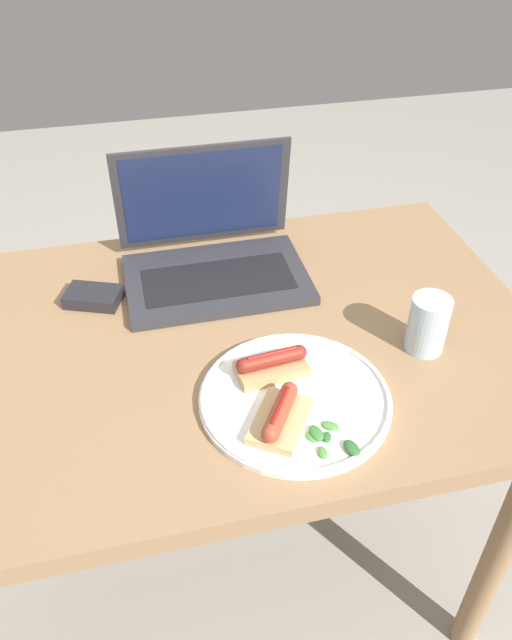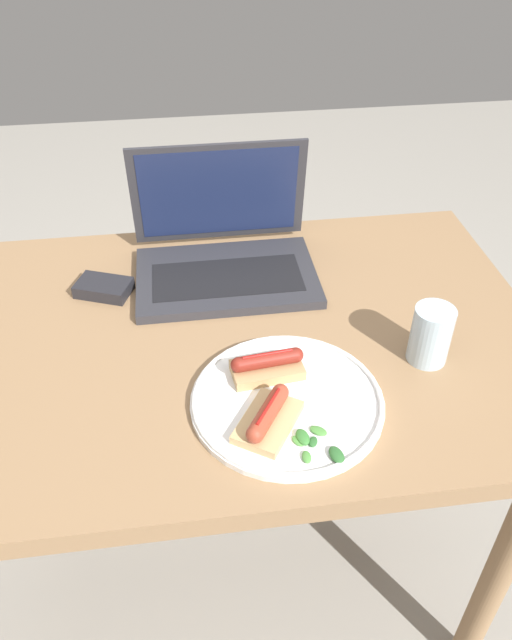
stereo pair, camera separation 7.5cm
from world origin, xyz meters
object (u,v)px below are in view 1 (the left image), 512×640
(plate, at_px, (295,398))
(external_drive, at_px, (93,297))
(laptop, at_px, (213,254))
(drinking_glass, at_px, (428,324))

(plate, relative_size, external_drive, 2.57)
(laptop, distance_m, drinking_glass, 0.42)
(laptop, bearing_deg, external_drive, -169.54)
(laptop, xyz_separation_m, drinking_glass, (0.30, -0.30, 0.01))
(drinking_glass, bearing_deg, external_drive, 154.40)
(drinking_glass, height_order, external_drive, drinking_glass)
(plate, bearing_deg, external_drive, 131.48)
(plate, distance_m, external_drive, 0.43)
(plate, bearing_deg, laptop, 98.95)
(drinking_glass, relative_size, external_drive, 0.87)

